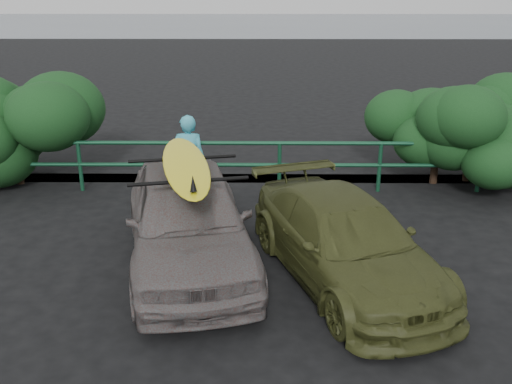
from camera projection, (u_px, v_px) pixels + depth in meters
ground at (208, 331)px, 6.87m from camera, size 80.00×80.00×0.00m
ocean at (256, 23)px, 63.27m from camera, size 200.00×200.00×0.00m
guardrail at (229, 166)px, 11.39m from camera, size 14.00×0.08×1.04m
shrub_right at (474, 137)px, 11.66m from camera, size 3.20×2.40×2.01m
sedan at (188, 219)px, 8.30m from camera, size 2.55×4.53×1.46m
olive_vehicle at (345, 241)px, 7.90m from camera, size 2.91×4.38×1.18m
man at (189, 160)px, 10.64m from camera, size 0.63×0.42×1.71m
roof_rack at (186, 169)px, 8.04m from camera, size 1.80×1.42×0.05m
surfboard at (185, 164)px, 8.02m from camera, size 1.22×3.07×0.09m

